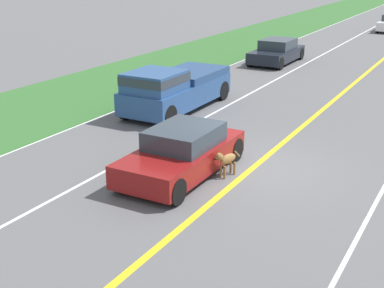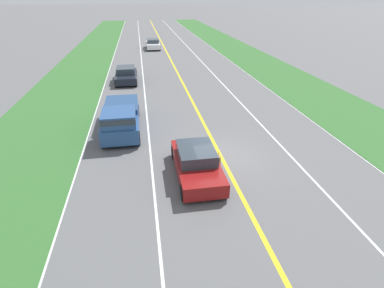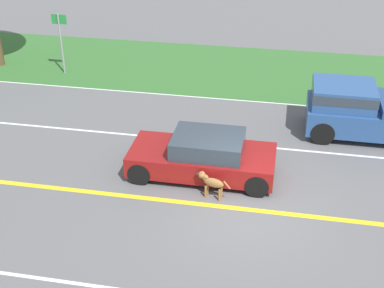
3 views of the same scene
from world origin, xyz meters
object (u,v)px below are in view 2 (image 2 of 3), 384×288
at_px(pickup_truck, 121,117).
at_px(car_trailing_near, 126,75).
at_px(ego_car, 197,163).
at_px(car_trailing_mid, 153,44).
at_px(dog, 219,159).

height_order(pickup_truck, car_trailing_near, pickup_truck).
height_order(ego_car, car_trailing_near, ego_car).
xyz_separation_m(ego_car, car_trailing_mid, (0.15, -33.85, -0.00)).
xyz_separation_m(dog, car_trailing_near, (4.63, -16.15, 0.12)).
relative_size(ego_car, dog, 4.13).
xyz_separation_m(ego_car, dog, (-1.13, -0.40, -0.13)).
bearing_deg(pickup_truck, dog, 132.82).
xyz_separation_m(dog, pickup_truck, (4.62, -4.99, 0.40)).
distance_m(ego_car, car_trailing_near, 16.92).
distance_m(dog, car_trailing_mid, 33.47).
bearing_deg(car_trailing_near, dog, 105.99).
distance_m(dog, car_trailing_near, 16.80).
distance_m(ego_car, car_trailing_mid, 33.85).
height_order(ego_car, car_trailing_mid, ego_car).
xyz_separation_m(dog, car_trailing_mid, (1.28, -33.45, 0.13)).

